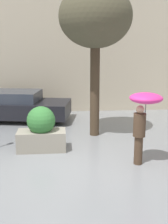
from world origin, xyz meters
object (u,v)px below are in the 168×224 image
planter_box (41,131)px  person_adult (143,111)px  street_tree (95,18)px  parked_car_near (15,106)px

planter_box → person_adult: person_adult is taller
person_adult → street_tree: bearing=102.8°
planter_box → parked_car_near: bearing=109.9°
planter_box → person_adult: size_ratio=0.75×
person_adult → street_tree: (-0.90, 2.56, 2.43)m
person_adult → street_tree: street_tree is taller
person_adult → street_tree: size_ratio=0.38×
planter_box → parked_car_near: planter_box is taller
street_tree → planter_box: bearing=-142.4°
parked_car_near → planter_box: bearing=-150.3°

